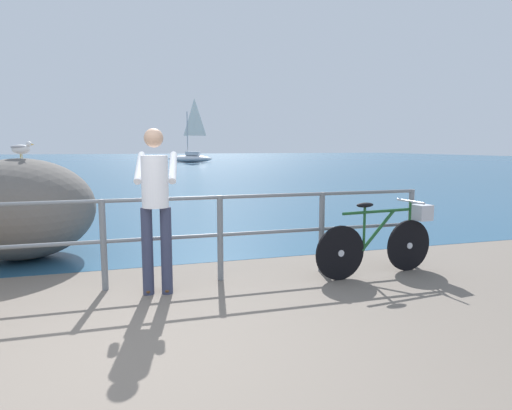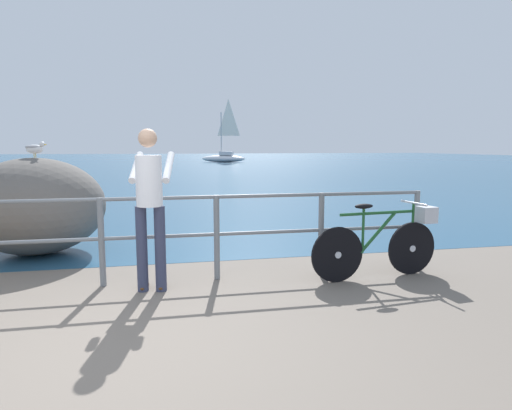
# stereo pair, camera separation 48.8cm
# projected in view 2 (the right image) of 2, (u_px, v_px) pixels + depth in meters

# --- Properties ---
(ground_plane) EXTENTS (120.00, 120.00, 0.10)m
(ground_plane) POSITION_uv_depth(u_px,v_px,m) (149.00, 178.00, 22.79)
(ground_plane) COLOR #6B6056
(sea_surface) EXTENTS (120.00, 90.00, 0.01)m
(sea_surface) POSITION_uv_depth(u_px,v_px,m) (156.00, 160.00, 49.61)
(sea_surface) COLOR navy
(sea_surface) RESTS_ON ground_plane
(promenade_railing) EXTENTS (7.96, 0.07, 1.02)m
(promenade_railing) POSITION_uv_depth(u_px,v_px,m) (101.00, 232.00, 5.05)
(promenade_railing) COLOR slate
(promenade_railing) RESTS_ON ground_plane
(bicycle) EXTENTS (1.69, 0.48, 0.92)m
(bicycle) POSITION_uv_depth(u_px,v_px,m) (387.00, 240.00, 5.43)
(bicycle) COLOR black
(bicycle) RESTS_ON ground_plane
(person_at_railing) EXTENTS (0.51, 0.66, 1.78)m
(person_at_railing) POSITION_uv_depth(u_px,v_px,m) (150.00, 202.00, 4.85)
(person_at_railing) COLOR #333851
(person_at_railing) RESTS_ON ground_plane
(breakwater_boulder_main) EXTENTS (1.99, 1.82, 1.43)m
(breakwater_boulder_main) POSITION_uv_depth(u_px,v_px,m) (35.00, 206.00, 6.59)
(breakwater_boulder_main) COLOR #605B56
(breakwater_boulder_main) RESTS_ON ground
(seagull) EXTENTS (0.34, 0.19, 0.23)m
(seagull) POSITION_uv_depth(u_px,v_px,m) (35.00, 148.00, 6.49)
(seagull) COLOR gold
(seagull) RESTS_ON breakwater_boulder_main
(sailboat) EXTENTS (4.56, 2.93, 6.16)m
(sailboat) POSITION_uv_depth(u_px,v_px,m) (224.00, 155.00, 44.09)
(sailboat) COLOR white
(sailboat) RESTS_ON sea_surface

